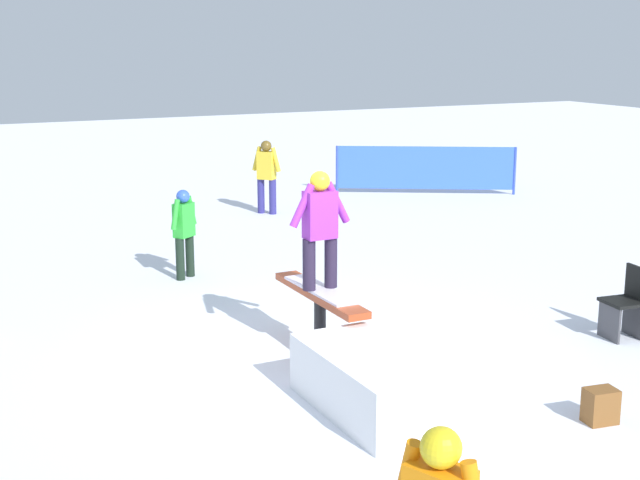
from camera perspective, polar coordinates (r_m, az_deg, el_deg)
name	(u,v)px	position (r m, az deg, el deg)	size (l,w,h in m)	color
ground_plane	(320,353)	(10.46, 0.00, -7.23)	(60.00, 60.00, 0.00)	white
rail_feature	(320,302)	(10.26, 0.00, -3.97)	(1.91, 0.30, 0.75)	black
snow_kicker_ramp	(396,378)	(8.96, 4.91, -8.77)	(1.80, 1.50, 0.60)	white
main_rider_on_rail	(320,231)	(10.05, 0.00, 0.55)	(1.33, 0.76, 1.39)	white
bystander_green	(184,229)	(13.54, -8.69, 0.71)	(0.41, 0.53, 1.36)	black
bystander_yellow	(267,173)	(18.33, -3.44, 4.31)	(0.56, 0.49, 1.51)	navy
folding_chair	(626,305)	(11.46, 19.02, -3.95)	(0.49, 0.49, 0.88)	#3F3F44
backpack_on_snow	(601,406)	(9.02, 17.51, -10.09)	(0.30, 0.22, 0.34)	brown
safety_fence	(425,168)	(20.81, 6.76, 4.60)	(2.07, 3.63, 1.10)	blue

